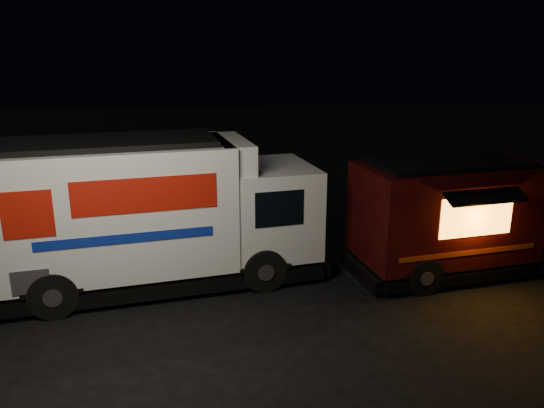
{
  "coord_description": "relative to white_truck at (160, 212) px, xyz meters",
  "views": [
    {
      "loc": [
        -0.27,
        -11.1,
        5.35
      ],
      "look_at": [
        0.25,
        2.0,
        1.49
      ],
      "focal_mm": 35.0,
      "sensor_mm": 36.0,
      "label": 1
    }
  ],
  "objects": [
    {
      "name": "ground",
      "position": [
        2.39,
        -0.65,
        -1.73
      ],
      "size": [
        80.0,
        80.0,
        0.0
      ],
      "primitive_type": "plane",
      "color": "black",
      "rests_on": "ground"
    },
    {
      "name": "white_truck",
      "position": [
        0.0,
        0.0,
        0.0
      ],
      "size": [
        8.05,
        4.39,
        3.47
      ],
      "primitive_type": null,
      "rotation": [
        0.0,
        0.0,
        0.25
      ],
      "color": "silver",
      "rests_on": "ground"
    },
    {
      "name": "red_truck",
      "position": [
        7.53,
        0.46,
        -0.32
      ],
      "size": [
        6.41,
        3.56,
        2.82
      ],
      "primitive_type": null,
      "rotation": [
        0.0,
        0.0,
        0.23
      ],
      "color": "#3A0C0A",
      "rests_on": "ground"
    }
  ]
}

